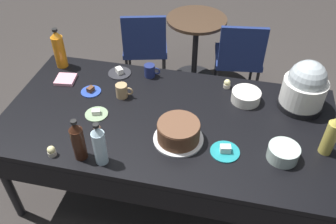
% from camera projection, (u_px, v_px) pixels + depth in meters
% --- Properties ---
extents(ground, '(9.00, 9.00, 0.00)m').
position_uv_depth(ground, '(168.00, 187.00, 2.84)').
color(ground, '#383330').
extents(potluck_table, '(2.20, 1.10, 0.75)m').
position_uv_depth(potluck_table, '(168.00, 125.00, 2.39)').
color(potluck_table, black).
rests_on(potluck_table, ground).
extents(frosted_layer_cake, '(0.31, 0.31, 0.13)m').
position_uv_depth(frosted_layer_cake, '(179.00, 132.00, 2.16)').
color(frosted_layer_cake, silver).
rests_on(frosted_layer_cake, potluck_table).
extents(slow_cooker, '(0.30, 0.30, 0.35)m').
position_uv_depth(slow_cooker, '(305.00, 87.00, 2.34)').
color(slow_cooker, black).
rests_on(slow_cooker, potluck_table).
extents(glass_salad_bowl, '(0.18, 0.18, 0.09)m').
position_uv_depth(glass_salad_bowl, '(283.00, 153.00, 2.06)').
color(glass_salad_bowl, '#B2C6BC').
rests_on(glass_salad_bowl, potluck_table).
extents(ceramic_snack_bowl, '(0.20, 0.20, 0.08)m').
position_uv_depth(ceramic_snack_bowl, '(246.00, 96.00, 2.46)').
color(ceramic_snack_bowl, silver).
rests_on(ceramic_snack_bowl, potluck_table).
extents(dessert_plate_cobalt, '(0.14, 0.14, 0.04)m').
position_uv_depth(dessert_plate_cobalt, '(91.00, 91.00, 2.55)').
color(dessert_plate_cobalt, '#2D4CB2').
rests_on(dessert_plate_cobalt, potluck_table).
extents(dessert_plate_sage, '(0.15, 0.15, 0.04)m').
position_uv_depth(dessert_plate_sage, '(96.00, 114.00, 2.37)').
color(dessert_plate_sage, '#8CA87F').
rests_on(dessert_plate_sage, potluck_table).
extents(dessert_plate_teal, '(0.18, 0.18, 0.05)m').
position_uv_depth(dessert_plate_teal, '(225.00, 151.00, 2.11)').
color(dessert_plate_teal, teal).
rests_on(dessert_plate_teal, potluck_table).
extents(dessert_plate_charcoal, '(0.18, 0.18, 0.05)m').
position_uv_depth(dessert_plate_charcoal, '(120.00, 72.00, 2.73)').
color(dessert_plate_charcoal, '#2D2D33').
rests_on(dessert_plate_charcoal, potluck_table).
extents(cupcake_rose, '(0.05, 0.05, 0.07)m').
position_uv_depth(cupcake_rose, '(51.00, 151.00, 2.08)').
color(cupcake_rose, beige).
rests_on(cupcake_rose, potluck_table).
extents(cupcake_vanilla, '(0.05, 0.05, 0.07)m').
position_uv_depth(cupcake_vanilla, '(227.00, 84.00, 2.58)').
color(cupcake_vanilla, beige).
rests_on(cupcake_vanilla, potluck_table).
extents(cupcake_cocoa, '(0.05, 0.05, 0.07)m').
position_uv_depth(cupcake_cocoa, '(98.00, 130.00, 2.22)').
color(cupcake_cocoa, beige).
rests_on(cupcake_cocoa, potluck_table).
extents(soda_bottle_cola, '(0.08, 0.08, 0.28)m').
position_uv_depth(soda_bottle_cola, '(78.00, 141.00, 2.01)').
color(soda_bottle_cola, '#33190F').
rests_on(soda_bottle_cola, potluck_table).
extents(soda_bottle_water, '(0.08, 0.08, 0.29)m').
position_uv_depth(soda_bottle_water, '(99.00, 145.00, 1.98)').
color(soda_bottle_water, silver).
rests_on(soda_bottle_water, potluck_table).
extents(soda_bottle_ginger_ale, '(0.08, 0.08, 0.29)m').
position_uv_depth(soda_bottle_ginger_ale, '(331.00, 135.00, 2.04)').
color(soda_bottle_ginger_ale, gold).
rests_on(soda_bottle_ginger_ale, potluck_table).
extents(soda_bottle_orange_juice, '(0.09, 0.09, 0.32)m').
position_uv_depth(soda_bottle_orange_juice, '(59.00, 49.00, 2.72)').
color(soda_bottle_orange_juice, orange).
rests_on(soda_bottle_orange_juice, potluck_table).
extents(coffee_mug_tan, '(0.12, 0.08, 0.10)m').
position_uv_depth(coffee_mug_tan, '(122.00, 91.00, 2.49)').
color(coffee_mug_tan, tan).
rests_on(coffee_mug_tan, potluck_table).
extents(coffee_mug_navy, '(0.12, 0.08, 0.10)m').
position_uv_depth(coffee_mug_navy, '(150.00, 71.00, 2.68)').
color(coffee_mug_navy, navy).
rests_on(coffee_mug_navy, potluck_table).
extents(paper_napkin_stack, '(0.16, 0.16, 0.02)m').
position_uv_depth(paper_napkin_stack, '(66.00, 79.00, 2.66)').
color(paper_napkin_stack, pink).
rests_on(paper_napkin_stack, potluck_table).
extents(maroon_chair_left, '(0.54, 0.54, 0.85)m').
position_uv_depth(maroon_chair_left, '(145.00, 44.00, 3.57)').
color(maroon_chair_left, navy).
rests_on(maroon_chair_left, ground).
extents(maroon_chair_right, '(0.50, 0.50, 0.85)m').
position_uv_depth(maroon_chair_right, '(239.00, 55.00, 3.42)').
color(maroon_chair_right, navy).
rests_on(maroon_chair_right, ground).
extents(round_cafe_table, '(0.60, 0.60, 0.72)m').
position_uv_depth(round_cafe_table, '(196.00, 38.00, 3.65)').
color(round_cafe_table, '#473323').
rests_on(round_cafe_table, ground).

